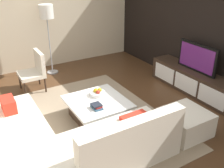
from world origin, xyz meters
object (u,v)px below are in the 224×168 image
Objects in this scene: coffee_table at (97,109)px; fruit_bowl at (97,93)px; media_console at (194,81)px; accent_chair_near at (35,69)px; book_stack at (97,106)px; floor_lamp at (47,16)px; ottoman at (185,122)px; sectional_couch at (59,142)px; television at (197,58)px.

coffee_table is 0.31m from fruit_bowl.
media_console is 3.45m from accent_chair_near.
accent_chair_near is at bearing -122.71° from media_console.
fruit_bowl is (1.58, 0.70, -0.06)m from accent_chair_near.
accent_chair_near is 2.04m from book_stack.
book_stack is at bearing -2.76° from floor_lamp.
ottoman reaches higher than coffee_table.
accent_chair_near reaches higher than sectional_couch.
coffee_table is (-0.61, 0.93, -0.07)m from sectional_couch.
floor_lamp is (-3.13, 0.94, 1.17)m from sectional_couch.
ottoman is 3.27× the size of book_stack.
media_console is at bearing 41.13° from floor_lamp.
floor_lamp reaches higher than coffee_table.
media_console is 7.87× the size of fruit_bowl.
ottoman is (1.10, 1.05, -0.00)m from coffee_table.
floor_lamp is 2.43× the size of ottoman.
accent_chair_near reaches higher than coffee_table.
ottoman is at bearing 76.30° from sectional_couch.
book_stack is at bearing 20.98° from accent_chair_near.
media_console is at bearing 87.51° from coffee_table.
floor_lamp is at bearing 179.80° from coffee_table.
ottoman is at bearing 36.62° from fruit_bowl.
television reaches higher than coffee_table.
book_stack reaches higher than ottoman.
television is 1.13× the size of accent_chair_near.
floor_lamp is at bearing 177.24° from book_stack.
media_console is 3.68m from floor_lamp.
book_stack is (0.12, -2.42, -0.38)m from television.
media_console is at bearing 64.76° from accent_chair_near.
floor_lamp reaches higher than television.
sectional_couch reaches higher than media_console.
accent_chair_near is 1.36m from floor_lamp.
floor_lamp is (-2.62, -2.29, 0.65)m from television.
floor_lamp is 7.95× the size of book_stack.
fruit_bowl is (-0.28, -2.20, 0.18)m from media_console.
sectional_couch is at bearing -80.94° from television.
media_console is 1.60m from ottoman.
sectional_couch is at bearing -56.60° from coffee_table.
accent_chair_near reaches higher than book_stack.
television is 3.45m from accent_chair_near.
media_console is 2.24× the size of television.
television is 3.54m from floor_lamp.
accent_chair_near reaches higher than media_console.
media_console is 1.29× the size of floor_lamp.
television is 0.40× the size of sectional_couch.
sectional_couch is at bearing -80.94° from media_console.
media_console is 10.28× the size of book_stack.
fruit_bowl reaches higher than media_console.
book_stack is (-0.39, 0.81, 0.14)m from sectional_couch.
accent_chair_near reaches higher than fruit_bowl.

